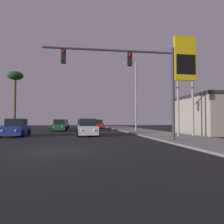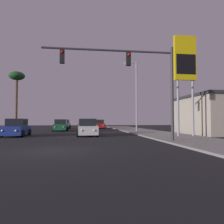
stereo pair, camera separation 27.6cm
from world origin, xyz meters
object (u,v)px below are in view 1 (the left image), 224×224
at_px(car_red, 98,124).
at_px(palm_tree_mid, 15,79).
at_px(car_blue, 16,128).
at_px(car_grey, 63,125).
at_px(car_white, 87,128).
at_px(gas_station_sign, 185,64).
at_px(traffic_light_mast, 136,72).
at_px(car_green, 60,126).
at_px(car_tan, 83,126).
at_px(street_lamp, 135,93).

relative_size(car_red, palm_tree_mid, 0.48).
relative_size(car_blue, car_red, 1.00).
bearing_deg(palm_tree_mid, car_grey, 41.74).
bearing_deg(car_white, palm_tree_mid, -53.32).
bearing_deg(car_grey, gas_station_sign, 118.91).
bearing_deg(traffic_light_mast, gas_station_sign, 35.44).
distance_m(car_white, traffic_light_mast, 8.81).
bearing_deg(car_white, car_blue, -3.74).
relative_size(car_green, traffic_light_mast, 0.48).
bearing_deg(car_red, palm_tree_mid, 23.26).
bearing_deg(car_red, car_tan, 71.18).
xyz_separation_m(car_green, car_tan, (3.39, 0.06, 0.00)).
relative_size(car_tan, street_lamp, 0.48).
relative_size(car_white, car_red, 1.00).
relative_size(car_grey, car_tan, 1.00).
bearing_deg(car_blue, palm_tree_mid, -74.91).
distance_m(car_white, car_blue, 6.74).
distance_m(traffic_light_mast, gas_station_sign, 7.10).
height_order(car_white, car_red, same).
xyz_separation_m(car_white, palm_tree_mid, (-10.63, 13.64, 7.14)).
relative_size(car_white, car_blue, 1.00).
distance_m(car_red, traffic_light_mast, 27.17).
bearing_deg(car_tan, traffic_light_mast, 100.91).
xyz_separation_m(street_lamp, palm_tree_mid, (-16.92, 7.78, 2.78)).
bearing_deg(traffic_light_mast, car_green, 110.25).
relative_size(car_blue, traffic_light_mast, 0.48).
bearing_deg(traffic_light_mast, street_lamp, 75.96).
bearing_deg(car_grey, traffic_light_mast, 104.73).
bearing_deg(street_lamp, gas_station_sign, -75.70).
xyz_separation_m(car_blue, palm_tree_mid, (-3.89, 13.35, 7.14)).
distance_m(traffic_light_mast, palm_tree_mid, 25.13).
xyz_separation_m(car_grey, car_red, (6.38, -0.14, 0.00)).
height_order(car_red, street_lamp, street_lamp).
height_order(street_lamp, palm_tree_mid, street_lamp).
bearing_deg(car_red, street_lamp, 103.85).
height_order(car_blue, gas_station_sign, gas_station_sign).
distance_m(car_white, car_tan, 10.78).
xyz_separation_m(car_green, car_red, (6.23, 8.91, 0.00)).
height_order(car_white, car_tan, same).
xyz_separation_m(car_tan, car_blue, (-6.53, -10.49, 0.00)).
height_order(car_white, street_lamp, street_lamp).
distance_m(car_tan, gas_station_sign, 17.57).
xyz_separation_m(car_green, car_grey, (-0.16, 9.05, 0.00)).
xyz_separation_m(car_tan, gas_station_sign, (8.82, -14.02, 5.86)).
xyz_separation_m(car_red, street_lamp, (3.67, -13.77, 4.36)).
bearing_deg(car_blue, gas_station_sign, 165.86).
bearing_deg(car_red, traffic_light_mast, 89.77).
height_order(traffic_light_mast, palm_tree_mid, palm_tree_mid).
relative_size(car_white, car_tan, 1.00).
height_order(traffic_light_mast, street_lamp, street_lamp).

